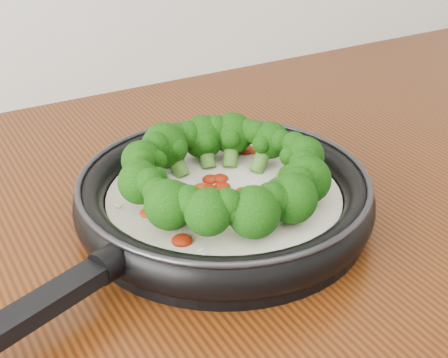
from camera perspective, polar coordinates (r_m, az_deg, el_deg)
skillet at (r=0.68m, az=-0.13°, el=-1.22°), size 0.51×0.40×0.09m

